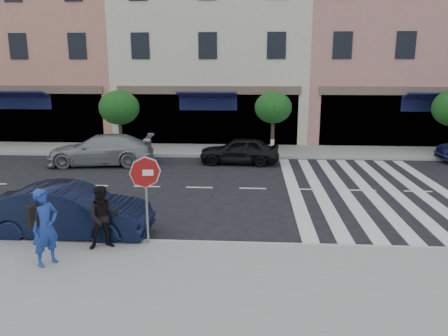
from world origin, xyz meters
TOP-DOWN VIEW (x-y plane):
  - ground at (0.00, 0.00)m, footprint 120.00×120.00m
  - sidewalk_near at (0.00, -3.75)m, footprint 60.00×4.50m
  - sidewalk_far at (0.00, 11.00)m, footprint 60.00×3.00m
  - building_west_mid at (-11.00, 17.00)m, footprint 10.00×9.00m
  - building_centre at (-0.50, 17.00)m, footprint 11.00×9.00m
  - building_east_mid at (11.50, 17.00)m, footprint 13.00×9.00m
  - street_tree_wb at (-5.00, 10.80)m, footprint 2.10×2.10m
  - street_tree_c at (3.00, 10.80)m, footprint 1.90×1.90m
  - stop_sign at (-0.60, -1.67)m, footprint 0.78×0.14m
  - photographer at (-2.55, -2.96)m, footprint 0.70×0.76m
  - walker at (-1.57, -2.00)m, footprint 0.92×0.83m
  - car_near_mid at (-2.85, -1.00)m, footprint 4.27×1.51m
  - car_far_left at (-4.98, 7.60)m, footprint 4.98×2.50m
  - car_far_mid at (1.37, 8.21)m, footprint 3.74×1.66m

SIDE VIEW (x-z plane):
  - ground at x=0.00m, z-range 0.00..0.00m
  - sidewalk_near at x=0.00m, z-range 0.00..0.15m
  - sidewalk_far at x=0.00m, z-range 0.00..0.15m
  - car_far_mid at x=1.37m, z-range 0.00..1.25m
  - car_far_left at x=-4.98m, z-range 0.00..1.39m
  - car_near_mid at x=-2.85m, z-range 0.00..1.40m
  - walker at x=-1.57m, z-range 0.15..1.70m
  - photographer at x=-2.55m, z-range 0.15..1.88m
  - stop_sign at x=-0.60m, z-range 0.67..2.87m
  - street_tree_wb at x=-5.00m, z-range 0.78..3.84m
  - street_tree_c at x=3.00m, z-range 0.84..3.87m
  - building_centre at x=-0.50m, z-range 0.00..11.00m
  - building_east_mid at x=11.50m, z-range 0.00..13.00m
  - building_west_mid at x=-11.00m, z-range 0.00..14.00m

